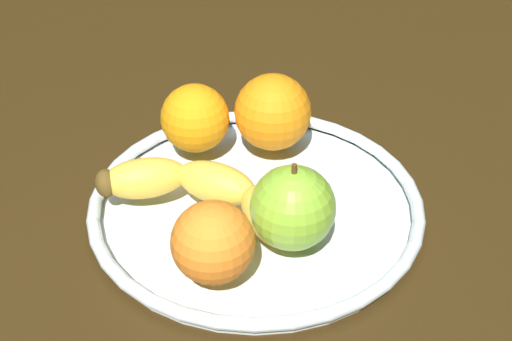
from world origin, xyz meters
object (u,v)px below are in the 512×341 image
object	(u,v)px
apple	(293,208)
orange_back_left	(195,118)
fruit_bowl	(256,204)
orange_center	(213,242)
banana	(204,192)
orange_front_right	(273,112)

from	to	relation	value
apple	orange_back_left	size ratio (longest dim) A/B	1.17
fruit_bowl	apple	size ratio (longest dim) A/B	3.87
orange_back_left	orange_center	xyz separation A→B (cm)	(-14.65, 10.76, -0.05)
fruit_bowl	apple	world-z (taller)	apple
banana	apple	distance (cm)	8.90
fruit_bowl	orange_center	xyz separation A→B (cm)	(-4.69, 9.35, 4.23)
orange_center	fruit_bowl	bearing A→B (deg)	-63.38
orange_back_left	orange_front_right	xyz separation A→B (cm)	(-5.03, -5.76, 0.41)
fruit_bowl	orange_center	world-z (taller)	orange_center
fruit_bowl	orange_back_left	world-z (taller)	orange_back_left
orange_back_left	orange_front_right	bearing A→B (deg)	-131.12
orange_front_right	banana	bearing A→B (deg)	103.94
banana	orange_center	world-z (taller)	orange_center
orange_back_left	orange_center	world-z (taller)	orange_back_left
orange_front_right	fruit_bowl	bearing A→B (deg)	124.48
banana	orange_front_right	world-z (taller)	orange_front_right
orange_back_left	banana	bearing A→B (deg)	143.73
fruit_bowl	apple	distance (cm)	8.02
fruit_bowl	orange_back_left	bearing A→B (deg)	-8.09
orange_front_right	orange_center	world-z (taller)	orange_front_right
fruit_bowl	banana	size ratio (longest dim) A/B	1.58
banana	orange_center	xyz separation A→B (cm)	(-6.75, 4.97, 1.48)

